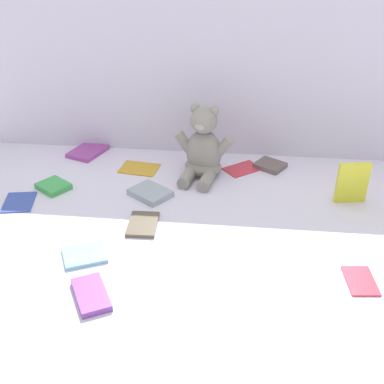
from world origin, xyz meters
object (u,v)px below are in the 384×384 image
book_case_7 (91,295)px  book_case_10 (143,224)px  book_case_6 (150,193)px  book_case_0 (270,165)px  book_case_2 (85,255)px  book_case_4 (139,168)px  book_case_9 (352,183)px  book_case_3 (361,280)px  book_case_11 (54,186)px  book_case_1 (88,151)px  teddy_bear (203,150)px  book_case_8 (242,168)px  book_case_5 (19,202)px

book_case_7 → book_case_10: size_ratio=1.07×
book_case_6 → book_case_7: bearing=-150.2°
book_case_6 → book_case_0: bearing=-22.0°
book_case_10 → book_case_6: bearing=-89.0°
book_case_2 → book_case_4: bearing=-30.1°
book_case_9 → book_case_7: bearing=-152.4°
book_case_3 → book_case_10: (-0.57, 0.18, 0.00)m
book_case_3 → book_case_11: bearing=-27.9°
book_case_2 → book_case_9: bearing=-88.8°
book_case_0 → book_case_1: size_ratio=0.69×
book_case_2 → book_case_11: 0.39m
book_case_0 → book_case_4: bearing=-50.5°
book_case_4 → teddy_bear: bearing=93.8°
teddy_bear → book_case_1: teddy_bear is taller
teddy_bear → book_case_0: 0.25m
teddy_bear → book_case_9: (0.46, -0.13, -0.02)m
book_case_8 → book_case_4: bearing=-122.6°
book_case_8 → book_case_5: bearing=-104.6°
book_case_6 → book_case_8: bearing=-17.1°
book_case_4 → book_case_1: bearing=-108.1°
teddy_bear → book_case_8: size_ratio=2.01×
book_case_9 → book_case_10: (-0.60, -0.20, -0.06)m
book_case_8 → book_case_10: bearing=-74.1°
book_case_4 → book_case_9: book_case_9 is taller
book_case_11 → book_case_4: bearing=159.2°
book_case_9 → book_case_3: bearing=-104.2°
teddy_bear → book_case_11: teddy_bear is taller
book_case_1 → book_case_10: size_ratio=1.10×
book_case_7 → book_case_6: bearing=54.9°
book_case_0 → book_case_11: book_case_11 is taller
book_case_1 → book_case_9: book_case_9 is taller
book_case_0 → book_case_10: bearing=-10.3°
book_case_5 → book_case_8: size_ratio=0.97×
book_case_1 → book_case_11: bearing=103.1°
book_case_2 → book_case_11: bearing=5.9°
book_case_1 → book_case_8: (0.56, -0.07, -0.00)m
book_case_0 → book_case_11: (-0.69, -0.22, 0.00)m
book_case_3 → book_case_7: (-0.64, -0.13, 0.00)m
book_case_3 → book_case_9: bearing=-100.5°
teddy_bear → book_case_11: bearing=-151.3°
book_case_5 → book_case_6: (0.39, 0.09, 0.01)m
book_case_9 → book_case_11: bearing=171.6°
teddy_bear → book_case_9: teddy_bear is taller
book_case_1 → book_case_9: bearing=-174.8°
book_case_5 → book_case_4: bearing=28.1°
book_case_0 → teddy_bear: bearing=-40.0°
book_case_10 → book_case_1: bearing=-59.0°
book_case_5 → book_case_11: size_ratio=1.26×
book_case_6 → book_case_8: (0.28, 0.21, -0.01)m
book_case_2 → book_case_9: size_ratio=0.82×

